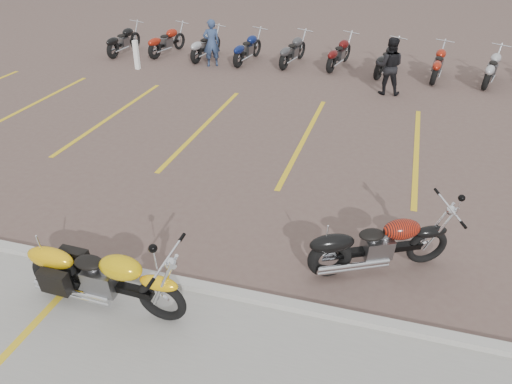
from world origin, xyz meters
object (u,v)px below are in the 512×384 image
flame_cruiser (375,245)px  person_b (389,66)px  bollard (136,55)px  person_a (211,43)px  yellow_cruiser (103,278)px

flame_cruiser → person_b: person_b is taller
flame_cruiser → bollard: size_ratio=2.11×
person_a → flame_cruiser: bearing=92.4°
yellow_cruiser → person_b: person_b is taller
person_b → bollard: size_ratio=1.71×
yellow_cruiser → flame_cruiser: size_ratio=1.17×
yellow_cruiser → flame_cruiser: (3.61, 1.94, -0.03)m
person_a → person_b: size_ratio=0.96×
person_b → bollard: 8.60m
flame_cruiser → person_b: bearing=64.9°
person_b → bollard: person_b is taller
yellow_cruiser → person_b: (3.23, 10.72, 0.35)m
person_a → bollard: bearing=-5.6°
flame_cruiser → person_a: size_ratio=1.30×
yellow_cruiser → person_b: 11.20m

